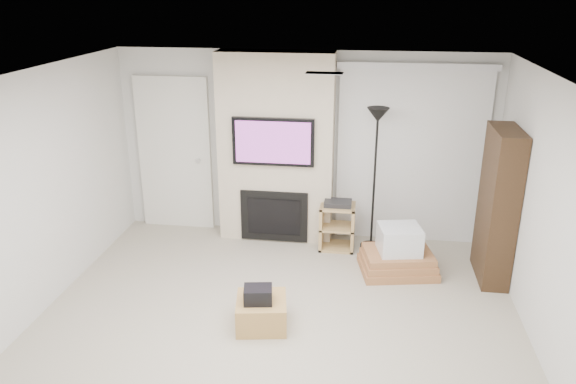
# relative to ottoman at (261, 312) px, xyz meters

# --- Properties ---
(floor) EXTENTS (5.00, 5.50, 0.00)m
(floor) POSITION_rel_ottoman_xyz_m (0.15, -0.35, -0.15)
(floor) COLOR #A9A08D
(floor) RESTS_ON ground
(ceiling) EXTENTS (5.00, 5.50, 0.00)m
(ceiling) POSITION_rel_ottoman_xyz_m (0.15, -0.35, 2.35)
(ceiling) COLOR white
(ceiling) RESTS_ON wall_back
(wall_back) EXTENTS (5.00, 0.00, 2.50)m
(wall_back) POSITION_rel_ottoman_xyz_m (0.15, 2.40, 1.10)
(wall_back) COLOR silver
(wall_back) RESTS_ON ground
(wall_left) EXTENTS (0.00, 5.50, 2.50)m
(wall_left) POSITION_rel_ottoman_xyz_m (-2.35, -0.35, 1.10)
(wall_left) COLOR silver
(wall_left) RESTS_ON ground
(wall_right) EXTENTS (0.00, 5.50, 2.50)m
(wall_right) POSITION_rel_ottoman_xyz_m (2.65, -0.35, 1.10)
(wall_right) COLOR silver
(wall_right) RESTS_ON ground
(hvac_vent) EXTENTS (0.35, 0.18, 0.01)m
(hvac_vent) POSITION_rel_ottoman_xyz_m (0.55, 0.45, 2.35)
(hvac_vent) COLOR silver
(hvac_vent) RESTS_ON ceiling
(ottoman) EXTENTS (0.58, 0.58, 0.30)m
(ottoman) POSITION_rel_ottoman_xyz_m (0.00, 0.00, 0.00)
(ottoman) COLOR #AE8347
(ottoman) RESTS_ON floor
(black_bag) EXTENTS (0.31, 0.26, 0.16)m
(black_bag) POSITION_rel_ottoman_xyz_m (-0.02, -0.04, 0.23)
(black_bag) COLOR black
(black_bag) RESTS_ON ottoman
(fireplace_wall) EXTENTS (1.50, 0.47, 2.50)m
(fireplace_wall) POSITION_rel_ottoman_xyz_m (-0.20, 2.19, 1.09)
(fireplace_wall) COLOR beige
(fireplace_wall) RESTS_ON floor
(entry_door) EXTENTS (1.02, 0.11, 2.14)m
(entry_door) POSITION_rel_ottoman_xyz_m (-1.65, 2.36, 0.90)
(entry_door) COLOR silver
(entry_door) RESTS_ON floor
(vertical_blinds) EXTENTS (1.98, 0.10, 2.37)m
(vertical_blinds) POSITION_rel_ottoman_xyz_m (1.55, 2.35, 1.12)
(vertical_blinds) COLOR silver
(vertical_blinds) RESTS_ON floor
(floor_lamp) EXTENTS (0.28, 0.28, 1.87)m
(floor_lamp) POSITION_rel_ottoman_xyz_m (1.09, 2.00, 1.32)
(floor_lamp) COLOR black
(floor_lamp) RESTS_ON floor
(av_stand) EXTENTS (0.45, 0.38, 0.66)m
(av_stand) POSITION_rel_ottoman_xyz_m (0.65, 1.92, 0.20)
(av_stand) COLOR tan
(av_stand) RESTS_ON floor
(box_stack) EXTENTS (0.99, 0.82, 0.59)m
(box_stack) POSITION_rel_ottoman_xyz_m (1.42, 1.36, 0.07)
(box_stack) COLOR #9F663E
(box_stack) RESTS_ON floor
(bookshelf) EXTENTS (0.30, 0.80, 1.80)m
(bookshelf) POSITION_rel_ottoman_xyz_m (2.49, 1.40, 0.75)
(bookshelf) COLOR black
(bookshelf) RESTS_ON floor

